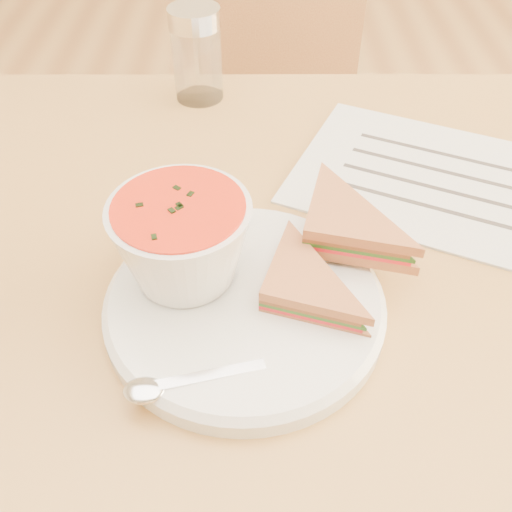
{
  "coord_description": "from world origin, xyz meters",
  "views": [
    {
      "loc": [
        -0.03,
        -0.43,
        1.14
      ],
      "look_at": [
        -0.03,
        -0.08,
        0.8
      ],
      "focal_mm": 40.0,
      "sensor_mm": 36.0,
      "label": 1
    }
  ],
  "objects_px": {
    "dining_table": "(278,423)",
    "soup_bowl": "(183,245)",
    "condiment_shaker": "(197,55)",
    "chair_far": "(303,168)",
    "plate": "(245,305)"
  },
  "relations": [
    {
      "from": "dining_table",
      "to": "soup_bowl",
      "type": "xyz_separation_m",
      "value": [
        -0.1,
        -0.07,
        0.43
      ]
    },
    {
      "from": "condiment_shaker",
      "to": "soup_bowl",
      "type": "bearing_deg",
      "value": -87.88
    },
    {
      "from": "chair_far",
      "to": "soup_bowl",
      "type": "height_order",
      "value": "soup_bowl"
    },
    {
      "from": "dining_table",
      "to": "plate",
      "type": "xyz_separation_m",
      "value": [
        -0.04,
        -0.1,
        0.38
      ]
    },
    {
      "from": "dining_table",
      "to": "plate",
      "type": "bearing_deg",
      "value": -113.44
    },
    {
      "from": "plate",
      "to": "soup_bowl",
      "type": "bearing_deg",
      "value": 153.77
    },
    {
      "from": "chair_far",
      "to": "dining_table",
      "type": "bearing_deg",
      "value": 66.18
    },
    {
      "from": "soup_bowl",
      "to": "condiment_shaker",
      "type": "bearing_deg",
      "value": 92.12
    },
    {
      "from": "dining_table",
      "to": "chair_far",
      "type": "distance_m",
      "value": 0.6
    },
    {
      "from": "soup_bowl",
      "to": "chair_far",
      "type": "bearing_deg",
      "value": 75.94
    },
    {
      "from": "chair_far",
      "to": "condiment_shaker",
      "type": "xyz_separation_m",
      "value": [
        -0.18,
        -0.31,
        0.41
      ]
    },
    {
      "from": "plate",
      "to": "soup_bowl",
      "type": "relative_size",
      "value": 2.05
    },
    {
      "from": "chair_far",
      "to": "condiment_shaker",
      "type": "height_order",
      "value": "condiment_shaker"
    },
    {
      "from": "chair_far",
      "to": "plate",
      "type": "relative_size",
      "value": 3.27
    },
    {
      "from": "plate",
      "to": "soup_bowl",
      "type": "xyz_separation_m",
      "value": [
        -0.05,
        0.03,
        0.05
      ]
    }
  ]
}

